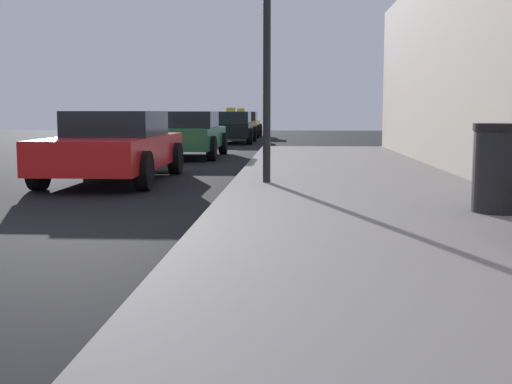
# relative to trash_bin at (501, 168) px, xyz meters

# --- Properties ---
(sidewalk) EXTENTS (4.00, 32.00, 0.15)m
(sidewalk) POSITION_rel_trash_bin_xyz_m (-1.28, -1.65, -0.57)
(sidewalk) COLOR gray
(sidewalk) RESTS_ON ground_plane
(trash_bin) EXTENTS (0.64, 0.64, 0.98)m
(trash_bin) POSITION_rel_trash_bin_xyz_m (0.00, 0.00, 0.00)
(trash_bin) COLOR black
(trash_bin) RESTS_ON sidewalk
(street_lamp) EXTENTS (0.36, 0.36, 3.84)m
(street_lamp) POSITION_rel_trash_bin_xyz_m (-2.71, 3.03, 2.18)
(street_lamp) COLOR black
(street_lamp) RESTS_ON sidewalk
(car_red) EXTENTS (1.94, 4.56, 1.27)m
(car_red) POSITION_rel_trash_bin_xyz_m (-5.54, 4.55, 0.00)
(car_red) COLOR red
(car_red) RESTS_ON ground_plane
(car_green) EXTENTS (2.02, 4.45, 1.27)m
(car_green) POSITION_rel_trash_bin_xyz_m (-5.29, 11.20, 0.00)
(car_green) COLOR #196638
(car_green) RESTS_ON ground_plane
(car_black) EXTENTS (1.97, 4.39, 1.43)m
(car_black) POSITION_rel_trash_bin_xyz_m (-4.85, 19.94, 0.00)
(car_black) COLOR black
(car_black) RESTS_ON ground_plane
(car_yellow) EXTENTS (2.00, 4.24, 1.43)m
(car_yellow) POSITION_rel_trash_bin_xyz_m (-4.92, 26.18, 0.00)
(car_yellow) COLOR yellow
(car_yellow) RESTS_ON ground_plane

